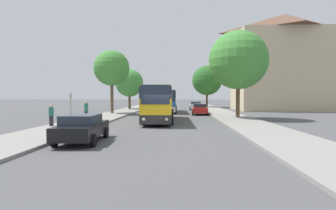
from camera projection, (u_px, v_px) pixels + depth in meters
name	position (u px, v px, depth m)	size (l,w,h in m)	color
ground_plane	(162.00, 127.00, 20.10)	(300.00, 300.00, 0.00)	#4C4C4F
sidewalk_left	(73.00, 126.00, 20.42)	(4.00, 120.00, 0.15)	gray
sidewalk_right	(254.00, 127.00, 19.78)	(4.00, 120.00, 0.15)	gray
building_right_background	(284.00, 62.00, 43.99)	(15.89, 10.46, 16.10)	#C6B28E
bus_front	(159.00, 103.00, 24.86)	(2.92, 11.15, 3.26)	#2D2D2D
bus_middle	(167.00, 101.00, 38.85)	(2.95, 10.55, 3.20)	silver
parked_car_left_curb	(82.00, 128.00, 13.61)	(2.22, 4.42, 1.44)	black
parked_car_right_near	(200.00, 109.00, 33.60)	(2.13, 4.51, 1.39)	red
parked_car_right_far	(196.00, 106.00, 44.61)	(2.10, 4.12, 1.43)	silver
bus_stop_sign	(71.00, 105.00, 20.85)	(0.08, 0.45, 2.49)	gray
pedestrian_waiting_near	(51.00, 115.00, 19.66)	(0.36, 0.36, 1.62)	#23232D
pedestrian_waiting_far	(86.00, 111.00, 24.41)	(0.36, 0.36, 1.77)	#23232D
tree_left_near	(129.00, 83.00, 46.00)	(4.88, 4.88, 6.97)	#513D23
tree_left_far	(112.00, 68.00, 34.58)	(4.71, 4.71, 8.30)	brown
tree_right_near	(238.00, 60.00, 27.26)	(6.12, 6.12, 9.06)	#513D23
tree_right_mid	(207.00, 80.00, 54.00)	(6.11, 6.11, 8.51)	#47331E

